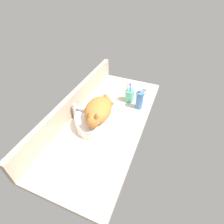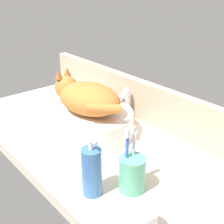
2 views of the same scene
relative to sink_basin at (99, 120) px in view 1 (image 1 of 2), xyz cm
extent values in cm
cube|color=beige|center=(5.77, -2.10, -6.14)|extent=(121.19, 53.70, 4.00)
cube|color=tan|center=(5.77, 22.95, 3.96)|extent=(121.19, 3.60, 16.20)
cylinder|color=white|center=(0.00, 0.00, 0.00)|extent=(32.12, 32.12, 8.29)
ellipsoid|color=#CC7533|center=(0.00, 0.00, 9.64)|extent=(27.88, 21.63, 11.00)
sphere|color=#CC7533|center=(-11.64, -2.36, 11.14)|extent=(8.80, 8.80, 8.80)
cone|color=#995726|center=(-12.18, -4.72, 16.54)|extent=(2.80, 2.80, 3.20)
cone|color=#995726|center=(-13.06, -0.40, 16.54)|extent=(2.80, 2.80, 3.20)
cylinder|color=#CC7533|center=(11.17, -1.64, 10.14)|extent=(9.96, 10.12, 3.20)
cylinder|color=silver|center=(-0.10, 18.15, 1.36)|extent=(3.60, 3.60, 11.00)
cylinder|color=silver|center=(-0.08, 13.15, 6.26)|extent=(2.26, 10.01, 2.20)
sphere|color=silver|center=(-0.10, 18.15, 8.06)|extent=(2.80, 2.80, 2.80)
cylinder|color=#3F72B2|center=(28.29, -20.12, 2.79)|extent=(5.46, 5.46, 13.87)
cylinder|color=silver|center=(28.29, -20.12, 11.13)|extent=(1.20, 1.20, 2.80)
cylinder|color=silver|center=(29.49, -20.12, 12.53)|extent=(2.20, 1.00, 1.00)
cylinder|color=#5BB28E|center=(33.97, -10.69, 0.91)|extent=(7.42, 7.42, 10.11)
cylinder|color=white|center=(32.47, -9.36, 4.76)|extent=(1.92, 2.03, 17.05)
cube|color=white|center=(32.47, -9.36, 13.26)|extent=(1.34, 0.96, 2.52)
cylinder|color=blue|center=(32.60, -11.64, 4.76)|extent=(2.13, 2.67, 17.02)
cube|color=white|center=(32.60, -11.64, 13.26)|extent=(1.38, 1.05, 2.55)
cylinder|color=white|center=(47.50, -20.68, -0.25)|extent=(7.31, 7.31, 7.79)
cylinder|color=silver|center=(47.50, -20.68, -1.76)|extent=(6.44, 6.44, 4.77)
camera|label=1|loc=(-76.18, -40.39, 81.86)|focal=28.00mm
camera|label=2|loc=(84.12, -59.87, 51.91)|focal=50.00mm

